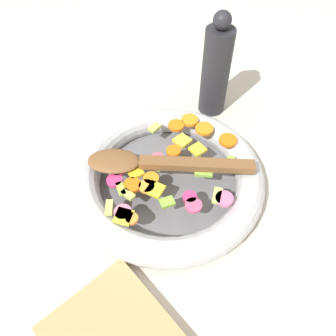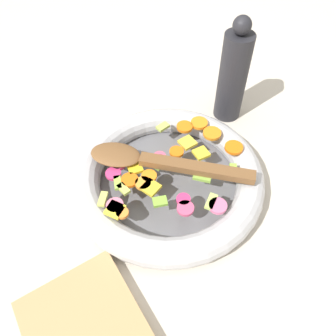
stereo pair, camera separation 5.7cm
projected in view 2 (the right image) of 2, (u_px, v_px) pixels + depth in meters
name	position (u px, v px, depth m)	size (l,w,h in m)	color
ground_plane	(168.00, 185.00, 0.61)	(4.00, 4.00, 0.00)	beige
skillet	(168.00, 178.00, 0.59)	(0.35, 0.35, 0.05)	slate
chopped_vegetables	(169.00, 168.00, 0.57)	(0.22, 0.28, 0.01)	orange
wooden_spoon	(152.00, 161.00, 0.57)	(0.23, 0.23, 0.01)	brown
pepper_mill	(233.00, 75.00, 0.66)	(0.06, 0.06, 0.22)	#232328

